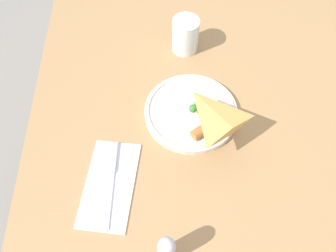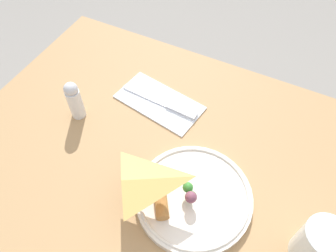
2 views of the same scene
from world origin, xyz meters
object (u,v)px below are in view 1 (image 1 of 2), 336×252
Objects in this scene: napkin_folded at (110,184)px; butter_knife at (110,179)px; milk_glass at (185,36)px; plate_pizza at (192,112)px; salt_shaker at (167,250)px; dining_table at (209,133)px.

napkin_folded is 0.01m from butter_knife.
milk_glass is at bearing 154.27° from napkin_folded.
salt_shaker is (0.32, -0.07, 0.04)m from plate_pizza.
plate_pizza is 0.33m from salt_shaker.
plate_pizza is 1.12× the size of butter_knife.
dining_table is 11.33× the size of milk_glass.
butter_knife is (-0.01, 0.00, 0.00)m from napkin_folded.
napkin_folded is at bearing -142.49° from salt_shaker.
dining_table is 0.12m from plate_pizza.
butter_knife reaches higher than dining_table.
butter_knife is (0.38, -0.19, -0.04)m from milk_glass.
plate_pizza is (0.00, -0.05, 0.11)m from dining_table.
salt_shaker is at bearing 37.51° from napkin_folded.
salt_shaker is (0.16, 0.11, 0.04)m from butter_knife.
plate_pizza is 0.25m from butter_knife.
dining_table is 0.31m from butter_knife.
plate_pizza is at bearing 131.72° from napkin_folded.
salt_shaker is at bearing -13.20° from plate_pizza.
dining_table is at bearing 158.31° from salt_shaker.
milk_glass reaches higher than butter_knife.
milk_glass is 0.55m from salt_shaker.
napkin_folded is at bearing -48.28° from plate_pizza.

